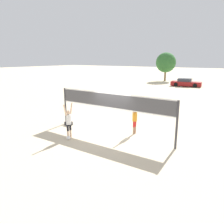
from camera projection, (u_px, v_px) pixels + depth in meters
name	position (u px, v px, depth m)	size (l,w,h in m)	color
ground_plane	(112.00, 134.00, 13.21)	(200.00, 200.00, 0.00)	beige
volleyball_net	(112.00, 105.00, 12.77)	(7.89, 0.12, 2.50)	#38383D
player_spiker	(69.00, 120.00, 12.30)	(0.28, 0.69, 2.02)	beige
player_blocker	(135.00, 118.00, 13.03)	(0.28, 0.68, 1.95)	tan
volleyball	(69.00, 138.00, 12.21)	(0.23, 0.23, 0.23)	white
gear_bag	(69.00, 123.00, 14.96)	(0.48, 0.34, 0.23)	#2D2D33
parked_car_mid	(186.00, 83.00, 35.43)	(4.89, 2.41, 1.27)	maroon
tree_left_cluster	(166.00, 63.00, 43.22)	(3.90, 3.90, 5.60)	brown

